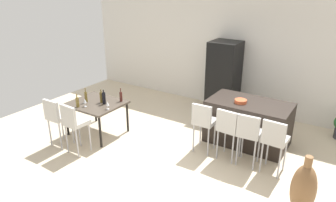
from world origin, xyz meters
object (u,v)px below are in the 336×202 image
dining_table (96,106)px  fruit_bowl (241,101)px  dining_chair_near (57,115)px  wine_bottle_near (101,97)px  wine_glass_middle (85,101)px  wine_glass_end (108,104)px  wine_bottle_right (86,97)px  bar_chair_left (204,120)px  kitchen_island (248,123)px  bar_chair_middle (229,126)px  wine_bottle_inner (104,98)px  bar_chair_far (275,138)px  refrigerator (224,77)px  wine_bottle_left (121,96)px  bar_chair_right (249,132)px  wine_bottle_far (77,102)px  floor_vase (303,189)px  dining_chair_far (74,121)px

dining_table → fruit_bowl: bearing=24.4°
dining_chair_near → wine_bottle_near: dining_chair_near is taller
wine_glass_middle → wine_glass_end: (0.50, 0.15, 0.00)m
wine_bottle_right → wine_glass_middle: wine_bottle_right is taller
bar_chair_left → kitchen_island: bearing=54.5°
bar_chair_left → bar_chair_middle: bearing=0.0°
kitchen_island → bar_chair_middle: (-0.09, -0.86, 0.24)m
wine_glass_middle → wine_glass_end: 0.53m
wine_bottle_inner → dining_table: bearing=-165.7°
bar_chair_far → dining_chair_near: 4.22m
kitchen_island → wine_bottle_inner: bearing=-153.7°
bar_chair_far → dining_table: bearing=-171.5°
bar_chair_middle → wine_glass_middle: bearing=-163.9°
wine_bottle_right → refrigerator: bearing=54.1°
wine_bottle_left → fruit_bowl: wine_bottle_left is taller
kitchen_island → dining_table: 3.29m
bar_chair_left → wine_glass_end: size_ratio=6.03×
bar_chair_right → wine_bottle_far: size_ratio=3.62×
wine_bottle_right → wine_bottle_near: bearing=30.4°
wine_bottle_left → refrigerator: 2.73m
wine_bottle_right → floor_vase: bearing=-1.8°
dining_chair_near → wine_bottle_inner: bearing=63.3°
wine_glass_end → refrigerator: refrigerator is taller
bar_chair_right → wine_bottle_inner: (-3.06, -0.51, 0.17)m
bar_chair_right → dining_table: bar_chair_right is taller
dining_chair_far → refrigerator: bearing=66.2°
kitchen_island → bar_chair_far: size_ratio=1.57×
bar_chair_left → bar_chair_right: same height
fruit_bowl → floor_vase: (1.58, -1.51, -0.54)m
wine_bottle_left → wine_bottle_far: size_ratio=1.04×
bar_chair_right → refrigerator: size_ratio=0.57×
wine_glass_middle → bar_chair_far: bearing=12.5°
refrigerator → wine_bottle_near: bearing=-123.4°
wine_bottle_near → refrigerator: (1.73, 2.62, 0.06)m
fruit_bowl → kitchen_island: bearing=42.9°
wine_glass_middle → floor_vase: size_ratio=0.18×
bar_chair_right → floor_vase: bearing=-35.3°
kitchen_island → floor_vase: bearing=-49.2°
bar_chair_middle → wine_glass_end: bar_chair_middle is taller
bar_chair_right → wine_glass_middle: bar_chair_right is taller
kitchen_island → wine_bottle_near: 3.19m
dining_table → dining_chair_near: dining_chair_near is taller
kitchen_island → bar_chair_left: bar_chair_left is taller
kitchen_island → floor_vase: (1.43, -1.65, -0.04)m
floor_vase → wine_bottle_far: bearing=-178.2°
dining_chair_far → wine_glass_end: (0.22, 0.73, 0.17)m
refrigerator → wine_bottle_left: bearing=-121.2°
wine_glass_middle → fruit_bowl: size_ratio=0.70×
dining_chair_far → floor_vase: bearing=8.5°
wine_bottle_left → fruit_bowl: bearing=20.7°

